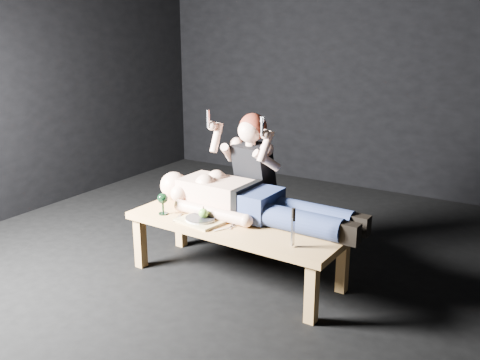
{
  "coord_description": "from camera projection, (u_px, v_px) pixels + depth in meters",
  "views": [
    {
      "loc": [
        1.95,
        -3.27,
        1.8
      ],
      "look_at": [
        0.07,
        -0.19,
        0.75
      ],
      "focal_mm": 39.44,
      "sensor_mm": 36.0,
      "label": 1
    }
  ],
  "objects": [
    {
      "name": "serving_tray",
      "position": [
        200.0,
        221.0,
        3.78
      ],
      "size": [
        0.35,
        0.28,
        0.02
      ],
      "primitive_type": "cube",
      "rotation": [
        0.0,
        0.0,
        -0.17
      ],
      "color": "tan",
      "rests_on": "table"
    },
    {
      "name": "goblet",
      "position": [
        163.0,
        204.0,
        3.93
      ],
      "size": [
        0.08,
        0.08,
        0.16
      ],
      "primitive_type": null,
      "rotation": [
        0.0,
        0.0,
        -0.04
      ],
      "color": "black",
      "rests_on": "table"
    },
    {
      "name": "ground",
      "position": [
        245.0,
        264.0,
        4.16
      ],
      "size": [
        5.0,
        5.0,
        0.0
      ],
      "primitive_type": "plane",
      "color": "black",
      "rests_on": "ground"
    },
    {
      "name": "lying_man",
      "position": [
        254.0,
        199.0,
        3.86
      ],
      "size": [
        1.77,
        0.6,
        0.28
      ],
      "primitive_type": null,
      "rotation": [
        0.0,
        0.0,
        -0.04
      ],
      "color": "tan",
      "rests_on": "table"
    },
    {
      "name": "back_wall",
      "position": [
        362.0,
        55.0,
        5.79
      ],
      "size": [
        5.0,
        0.0,
        5.0
      ],
      "primitive_type": "plane",
      "rotation": [
        1.57,
        0.0,
        0.0
      ],
      "color": "black",
      "rests_on": "ground"
    },
    {
      "name": "apple",
      "position": [
        203.0,
        213.0,
        3.77
      ],
      "size": [
        0.07,
        0.07,
        0.07
      ],
      "primitive_type": "sphere",
      "color": "#6BA632",
      "rests_on": "plate"
    },
    {
      "name": "kneeling_woman",
      "position": [
        260.0,
        182.0,
        4.24
      ],
      "size": [
        0.74,
        0.81,
        1.2
      ],
      "primitive_type": null,
      "rotation": [
        0.0,
        0.0,
        -0.15
      ],
      "color": "black",
      "rests_on": "ground"
    },
    {
      "name": "fork_flat",
      "position": [
        178.0,
        218.0,
        3.87
      ],
      "size": [
        0.07,
        0.17,
        0.01
      ],
      "primitive_type": "cube",
      "rotation": [
        0.0,
        0.0,
        0.3
      ],
      "color": "#B2B2B7",
      "rests_on": "table"
    },
    {
      "name": "spoon_flat",
      "position": [
        233.0,
        225.0,
        3.73
      ],
      "size": [
        0.07,
        0.17,
        0.01
      ],
      "primitive_type": "cube",
      "rotation": [
        0.0,
        0.0,
        0.33
      ],
      "color": "#B2B2B7",
      "rests_on": "table"
    },
    {
      "name": "carving_knife",
      "position": [
        293.0,
        228.0,
        3.33
      ],
      "size": [
        0.03,
        0.04,
        0.26
      ],
      "primitive_type": null,
      "rotation": [
        0.0,
        0.0,
        -0.04
      ],
      "color": "#B2B2B7",
      "rests_on": "table"
    },
    {
      "name": "table",
      "position": [
        236.0,
        250.0,
        3.87
      ],
      "size": [
        1.65,
        0.67,
        0.45
      ],
      "primitive_type": "cube",
      "rotation": [
        0.0,
        0.0,
        -0.04
      ],
      "color": "#B28143",
      "rests_on": "ground"
    },
    {
      "name": "plate",
      "position": [
        200.0,
        219.0,
        3.78
      ],
      "size": [
        0.25,
        0.25,
        0.02
      ],
      "primitive_type": "cylinder",
      "rotation": [
        0.0,
        0.0,
        -0.17
      ],
      "color": "white",
      "rests_on": "serving_tray"
    },
    {
      "name": "knife_flat",
      "position": [
        225.0,
        229.0,
        3.66
      ],
      "size": [
        0.09,
        0.16,
        0.01
      ],
      "primitive_type": "cube",
      "rotation": [
        0.0,
        0.0,
        -0.49
      ],
      "color": "#B2B2B7",
      "rests_on": "table"
    }
  ]
}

